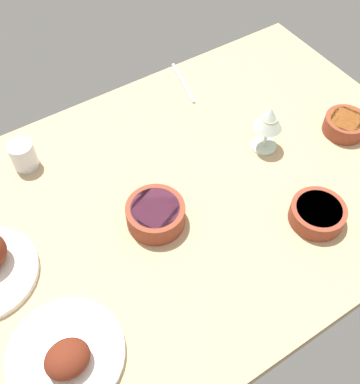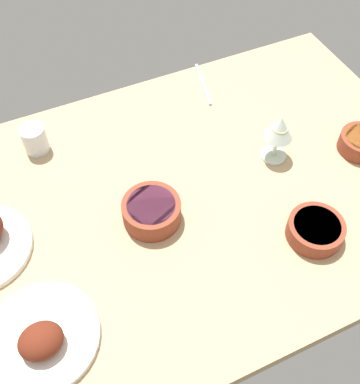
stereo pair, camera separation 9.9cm
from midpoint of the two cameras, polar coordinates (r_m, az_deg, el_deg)
dining_table at (r=118.78cm, az=-2.38°, el=-1.30°), size 140.00×90.00×4.00cm
plate_near_viewer at (r=100.74cm, az=-16.69°, el=-18.91°), size 23.77×23.77×7.11cm
bowl_potatoes at (r=114.59cm, az=14.17°, el=-2.68°), size 13.29×13.29×4.59cm
bowl_onions at (r=110.75cm, az=-5.57°, el=-2.84°), size 14.14×14.14×5.81cm
bowl_soup at (r=136.52cm, az=17.67°, el=7.83°), size 11.71×11.71×4.74cm
wine_glass at (r=122.22cm, az=8.60°, el=8.61°), size 7.60×7.60×14.00cm
water_tumbler at (r=128.91cm, az=-20.79°, el=4.11°), size 6.59×6.59×7.81cm
fork_loose at (r=146.68cm, az=-1.61°, el=13.17°), size 5.04×18.52×0.80cm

